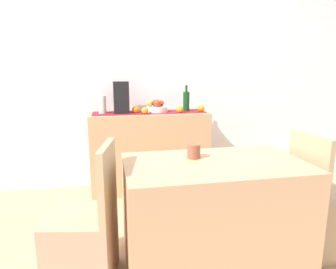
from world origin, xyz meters
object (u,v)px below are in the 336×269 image
wine_bottle (186,101)px  chair_by_corner (322,216)px  ceramic_vase (102,105)px  sideboard_console (150,151)px  fruit_bowl (157,109)px  chair_near_window (84,242)px  dining_table (213,214)px  coffee_cup (194,151)px  coffee_maker (121,98)px

wine_bottle → chair_by_corner: (0.67, -1.45, -0.73)m
wine_bottle → ceramic_vase: 0.92m
ceramic_vase → sideboard_console: bearing=0.0°
fruit_bowl → chair_near_window: 1.74m
sideboard_console → wine_bottle: 0.70m
dining_table → coffee_cup: bearing=132.0°
chair_by_corner → sideboard_console: bearing=126.9°
wine_bottle → chair_by_corner: bearing=-65.1°
ceramic_vase → chair_by_corner: (1.59, -1.45, -0.71)m
fruit_bowl → coffee_maker: coffee_maker is taller
ceramic_vase → chair_near_window: size_ratio=0.22×
chair_near_window → chair_by_corner: (1.71, 0.00, 0.00)m
coffee_maker → dining_table: (0.53, -1.45, -0.68)m
fruit_bowl → wine_bottle: (0.33, 0.00, 0.08)m
fruit_bowl → coffee_cup: bearing=-88.2°
ceramic_vase → chair_near_window: (-0.12, -1.45, -0.71)m
wine_bottle → dining_table: bearing=-97.3°
coffee_cup → ceramic_vase: bearing=115.2°
ceramic_vase → dining_table: 1.73m
sideboard_console → fruit_bowl: size_ratio=5.56×
coffee_maker → chair_near_window: size_ratio=0.38×
sideboard_console → ceramic_vase: 0.73m
fruit_bowl → dining_table: (0.15, -1.45, -0.55)m
fruit_bowl → coffee_cup: (0.04, -1.33, -0.13)m
sideboard_console → fruit_bowl: (0.08, 0.00, 0.48)m
sideboard_console → ceramic_vase: bearing=180.0°
coffee_maker → chair_near_window: coffee_maker is taller
dining_table → chair_near_window: chair_near_window is taller
wine_bottle → dining_table: wine_bottle is taller
chair_near_window → chair_by_corner: size_ratio=1.00×
fruit_bowl → dining_table: bearing=-84.1°
sideboard_console → chair_by_corner: size_ratio=1.44×
coffee_cup → chair_near_window: 0.92m
sideboard_console → chair_by_corner: chair_by_corner is taller
ceramic_vase → chair_by_corner: ceramic_vase is taller
sideboard_console → chair_by_corner: 1.82m
coffee_maker → coffee_cup: 1.42m
ceramic_vase → dining_table: bearing=-63.2°
sideboard_console → coffee_cup: sideboard_console is taller
fruit_bowl → chair_near_window: bearing=-116.0°
chair_near_window → wine_bottle: bearing=54.3°
dining_table → chair_near_window: bearing=-179.8°
chair_near_window → ceramic_vase: bearing=85.1°
coffee_cup → sideboard_console: bearing=95.4°
ceramic_vase → coffee_cup: ceramic_vase is taller
chair_near_window → sideboard_console: bearing=66.7°
fruit_bowl → dining_table: 1.55m
chair_near_window → dining_table: bearing=0.2°
chair_near_window → fruit_bowl: bearing=64.0°
dining_table → chair_near_window: 0.86m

